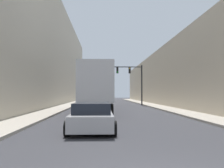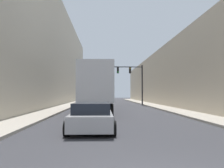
# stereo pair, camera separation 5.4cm
# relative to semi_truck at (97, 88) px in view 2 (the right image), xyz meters

# --- Properties ---
(sidewalk_right) EXTENTS (2.21, 80.00, 0.15)m
(sidewalk_right) POSITION_rel_semi_truck_xyz_m (7.66, 11.75, -2.17)
(sidewalk_right) COLOR #B2A899
(sidewalk_right) RESTS_ON ground
(sidewalk_left) EXTENTS (2.21, 80.00, 0.15)m
(sidewalk_left) POSITION_rel_semi_truck_xyz_m (-4.38, 11.75, -2.17)
(sidewalk_left) COLOR #B2A899
(sidewalk_left) RESTS_ON ground
(building_right) EXTENTS (6.00, 80.00, 8.33)m
(building_right) POSITION_rel_semi_truck_xyz_m (11.76, 11.75, 1.92)
(building_right) COLOR beige
(building_right) RESTS_ON ground
(building_left) EXTENTS (6.00, 80.00, 15.32)m
(building_left) POSITION_rel_semi_truck_xyz_m (-8.48, 11.75, 5.41)
(building_left) COLOR #BCB29E
(building_left) RESTS_ON ground
(semi_truck) EXTENTS (2.55, 12.69, 4.03)m
(semi_truck) POSITION_rel_semi_truck_xyz_m (0.00, 0.00, 0.00)
(semi_truck) COLOR silver
(semi_truck) RESTS_ON ground
(sedan_car) EXTENTS (2.14, 4.62, 1.32)m
(sedan_car) POSITION_rel_semi_truck_xyz_m (-0.01, -10.75, -1.61)
(sedan_car) COLOR #B7B7BC
(sedan_car) RESTS_ON ground
(traffic_signal_gantry) EXTENTS (5.58, 0.35, 6.04)m
(traffic_signal_gantry) POSITION_rel_semi_truck_xyz_m (5.09, 14.41, 1.91)
(traffic_signal_gantry) COLOR black
(traffic_signal_gantry) RESTS_ON ground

